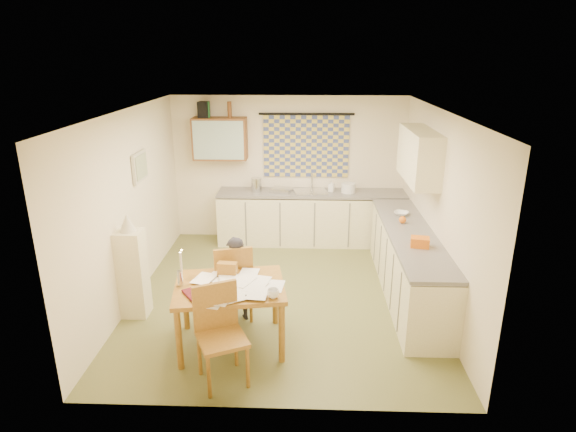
{
  "coord_description": "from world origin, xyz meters",
  "views": [
    {
      "loc": [
        0.29,
        -5.94,
        3.18
      ],
      "look_at": [
        0.06,
        0.2,
        1.08
      ],
      "focal_mm": 30.0,
      "sensor_mm": 36.0,
      "label": 1
    }
  ],
  "objects_px": {
    "person": "(235,280)",
    "shelf_stand": "(133,274)",
    "counter_right": "(408,264)",
    "dining_table": "(231,315)",
    "counter_back": "(314,218)",
    "chair_far": "(233,295)",
    "stove": "(429,307)"
  },
  "relations": [
    {
      "from": "counter_right",
      "to": "shelf_stand",
      "type": "distance_m",
      "value": 3.6
    },
    {
      "from": "dining_table",
      "to": "counter_right",
      "type": "bearing_deg",
      "value": 21.3
    },
    {
      "from": "stove",
      "to": "shelf_stand",
      "type": "bearing_deg",
      "value": 172.09
    },
    {
      "from": "counter_back",
      "to": "shelf_stand",
      "type": "bearing_deg",
      "value": -132.11
    },
    {
      "from": "counter_back",
      "to": "dining_table",
      "type": "xyz_separation_m",
      "value": [
        -0.99,
        -3.16,
        -0.07
      ]
    },
    {
      "from": "stove",
      "to": "shelf_stand",
      "type": "distance_m",
      "value": 3.58
    },
    {
      "from": "person",
      "to": "stove",
      "type": "bearing_deg",
      "value": 144.54
    },
    {
      "from": "counter_right",
      "to": "person",
      "type": "xyz_separation_m",
      "value": [
        -2.25,
        -0.76,
        0.1
      ]
    },
    {
      "from": "counter_right",
      "to": "person",
      "type": "height_order",
      "value": "person"
    },
    {
      "from": "counter_back",
      "to": "counter_right",
      "type": "height_order",
      "value": "same"
    },
    {
      "from": "stove",
      "to": "shelf_stand",
      "type": "xyz_separation_m",
      "value": [
        -3.54,
        0.49,
        0.11
      ]
    },
    {
      "from": "counter_back",
      "to": "shelf_stand",
      "type": "distance_m",
      "value": 3.42
    },
    {
      "from": "shelf_stand",
      "to": "person",
      "type": "bearing_deg",
      "value": -4.08
    },
    {
      "from": "stove",
      "to": "person",
      "type": "height_order",
      "value": "person"
    },
    {
      "from": "stove",
      "to": "person",
      "type": "relative_size",
      "value": 0.81
    },
    {
      "from": "person",
      "to": "shelf_stand",
      "type": "height_order",
      "value": "shelf_stand"
    },
    {
      "from": "chair_far",
      "to": "stove",
      "type": "bearing_deg",
      "value": 153.09
    },
    {
      "from": "counter_back",
      "to": "person",
      "type": "relative_size",
      "value": 2.97
    },
    {
      "from": "stove",
      "to": "dining_table",
      "type": "bearing_deg",
      "value": -176.77
    },
    {
      "from": "counter_back",
      "to": "dining_table",
      "type": "height_order",
      "value": "counter_back"
    },
    {
      "from": "counter_right",
      "to": "dining_table",
      "type": "relative_size",
      "value": 2.24
    },
    {
      "from": "counter_back",
      "to": "person",
      "type": "height_order",
      "value": "person"
    },
    {
      "from": "person",
      "to": "shelf_stand",
      "type": "xyz_separation_m",
      "value": [
        -1.29,
        0.09,
        0.01
      ]
    },
    {
      "from": "counter_back",
      "to": "dining_table",
      "type": "bearing_deg",
      "value": -107.34
    },
    {
      "from": "counter_back",
      "to": "chair_far",
      "type": "distance_m",
      "value": 2.77
    },
    {
      "from": "dining_table",
      "to": "chair_far",
      "type": "relative_size",
      "value": 1.3
    },
    {
      "from": "dining_table",
      "to": "shelf_stand",
      "type": "relative_size",
      "value": 1.17
    },
    {
      "from": "counter_right",
      "to": "chair_far",
      "type": "xyz_separation_m",
      "value": [
        -2.29,
        -0.69,
        -0.14
      ]
    },
    {
      "from": "chair_far",
      "to": "person",
      "type": "distance_m",
      "value": 0.26
    },
    {
      "from": "counter_right",
      "to": "shelf_stand",
      "type": "bearing_deg",
      "value": -169.35
    },
    {
      "from": "chair_far",
      "to": "counter_right",
      "type": "bearing_deg",
      "value": -178.62
    },
    {
      "from": "person",
      "to": "chair_far",
      "type": "bearing_deg",
      "value": -80.4
    }
  ]
}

